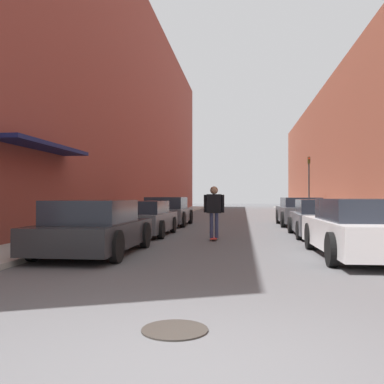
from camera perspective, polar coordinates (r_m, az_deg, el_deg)
The scene contains 14 objects.
ground at distance 23.59m, azimuth 5.87°, elevation -3.97°, with size 110.76×110.76×0.00m, color #515154.
curb_strip_left at distance 29.12m, azimuth -4.00°, elevation -3.20°, with size 1.80×50.34×0.12m.
curb_strip_right at distance 28.99m, azimuth 16.12°, elevation -3.19°, with size 1.80×50.34×0.12m.
building_row_left at distance 30.36m, azimuth -9.47°, elevation 10.79°, with size 4.90×50.34×14.75m.
building_row_right at distance 29.73m, azimuth 21.64°, elevation 5.56°, with size 4.90×50.34×9.11m.
parked_car_left_0 at distance 10.63m, azimuth -12.93°, elevation -4.71°, with size 2.05×4.29×1.31m.
parked_car_left_1 at distance 15.41m, azimuth -6.75°, elevation -3.55°, with size 2.05×3.96×1.23m.
parked_car_left_2 at distance 20.58m, azimuth -3.31°, elevation -2.64°, with size 2.07×4.42×1.36m.
parked_car_right_0 at distance 10.49m, azimuth 21.60°, elevation -4.62°, with size 2.01×4.64×1.35m.
parked_car_right_1 at distance 15.52m, azimuth 17.06°, elevation -3.43°, with size 2.09×4.08×1.29m.
parked_car_right_2 at distance 21.00m, azimuth 14.21°, elevation -2.57°, with size 2.02×4.40×1.34m.
skateboarder at distance 13.67m, azimuth 2.95°, elevation -2.01°, with size 0.66×0.78×1.72m.
manhole_cover at distance 4.69m, azimuth -2.31°, elevation -17.88°, with size 0.70×0.70×0.02m.
traffic_light at distance 29.75m, azimuth 15.33°, elevation 1.60°, with size 0.16×0.22×3.93m.
Camera 1 is at (0.37, -3.41, 1.41)m, focal length 40.00 mm.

